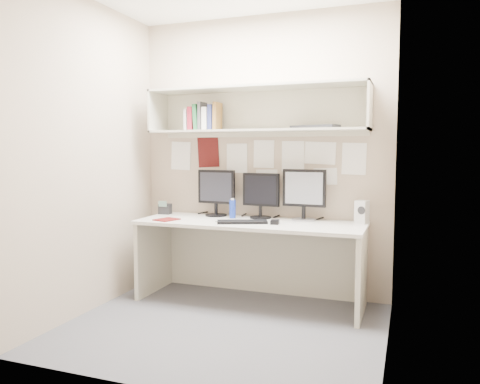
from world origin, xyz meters
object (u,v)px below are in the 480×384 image
(monitor_left, at_px, (216,191))
(monitor_center, at_px, (261,193))
(maroon_notebook, at_px, (167,220))
(keyboard, at_px, (242,222))
(desk, at_px, (250,262))
(speaker, at_px, (362,212))
(desk_phone, at_px, (165,209))
(monitor_right, at_px, (304,193))

(monitor_left, bearing_deg, monitor_center, 4.20)
(monitor_left, xyz_separation_m, maroon_notebook, (-0.31, -0.41, -0.24))
(keyboard, relative_size, maroon_notebook, 2.17)
(desk, xyz_separation_m, monitor_left, (-0.41, 0.22, 0.60))
(monitor_center, relative_size, keyboard, 0.97)
(monitor_center, distance_m, maroon_notebook, 0.89)
(monitor_left, height_order, maroon_notebook, monitor_left)
(desk, bearing_deg, speaker, 12.64)
(desk, xyz_separation_m, speaker, (0.94, 0.21, 0.46))
(monitor_center, height_order, keyboard, monitor_center)
(speaker, distance_m, maroon_notebook, 1.71)
(speaker, bearing_deg, desk_phone, -159.47)
(desk, relative_size, desk_phone, 15.04)
(desk, relative_size, monitor_center, 4.82)
(monitor_left, distance_m, monitor_right, 0.85)
(desk, bearing_deg, monitor_right, 26.80)
(monitor_left, height_order, monitor_right, monitor_right)
(monitor_left, relative_size, speaker, 2.23)
(monitor_left, distance_m, monitor_center, 0.44)
(desk, relative_size, keyboard, 4.66)
(monitor_center, distance_m, desk_phone, 0.99)
(monitor_center, bearing_deg, monitor_left, -172.70)
(desk, xyz_separation_m, keyboard, (-0.03, -0.12, 0.37))
(desk, height_order, speaker, speaker)
(monitor_center, bearing_deg, desk_phone, -169.70)
(desk, height_order, monitor_center, monitor_center)
(monitor_left, distance_m, maroon_notebook, 0.57)
(monitor_right, xyz_separation_m, maroon_notebook, (-1.16, -0.41, -0.24))
(desk, height_order, keyboard, keyboard)
(monitor_left, bearing_deg, desk, -23.74)
(monitor_left, distance_m, speaker, 1.36)
(monitor_left, relative_size, maroon_notebook, 2.21)
(speaker, bearing_deg, monitor_right, -161.72)
(monitor_right, bearing_deg, keyboard, -139.14)
(monitor_center, distance_m, speaker, 0.92)
(keyboard, height_order, desk_phone, desk_phone)
(monitor_right, relative_size, speaker, 2.32)
(desk_phone, bearing_deg, speaker, -2.59)
(desk_phone, bearing_deg, monitor_center, -0.87)
(monitor_center, bearing_deg, monitor_right, 7.27)
(monitor_left, bearing_deg, speaker, 3.83)
(keyboard, xyz_separation_m, speaker, (0.97, 0.34, 0.09))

